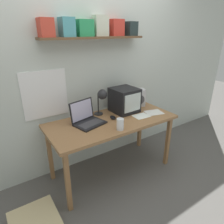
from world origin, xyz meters
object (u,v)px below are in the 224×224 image
at_px(desk_lamp, 102,97).
at_px(floor_cushion, 35,223).
at_px(open_notebook, 141,116).
at_px(juice_glass, 120,125).
at_px(computer_mouse, 113,117).
at_px(crt_monitor, 124,100).
at_px(laptop, 86,118).
at_px(corner_desk, 112,125).
at_px(space_heater, 138,98).
at_px(printed_handout, 154,112).

bearing_deg(desk_lamp, floor_cushion, -173.60).
bearing_deg(floor_cushion, open_notebook, 7.25).
xyz_separation_m(juice_glass, computer_mouse, (0.09, 0.28, -0.04)).
bearing_deg(floor_cushion, juice_glass, 1.81).
distance_m(crt_monitor, desk_lamp, 0.33).
relative_size(desk_lamp, computer_mouse, 2.94).
bearing_deg(laptop, corner_desk, -31.18).
xyz_separation_m(laptop, open_notebook, (0.65, -0.20, -0.06)).
bearing_deg(corner_desk, floor_cushion, -164.64).
bearing_deg(corner_desk, laptop, 163.07).
relative_size(corner_desk, juice_glass, 12.03).
bearing_deg(space_heater, open_notebook, -106.11).
relative_size(corner_desk, crt_monitor, 4.54).
bearing_deg(juice_glass, corner_desk, 75.61).
height_order(corner_desk, crt_monitor, crt_monitor).
relative_size(crt_monitor, printed_handout, 1.32).
bearing_deg(computer_mouse, juice_glass, -108.41).
height_order(desk_lamp, printed_handout, desk_lamp).
xyz_separation_m(laptop, computer_mouse, (0.32, -0.07, -0.05)).
relative_size(open_notebook, floor_cushion, 0.48).
bearing_deg(laptop, open_notebook, -31.15).
xyz_separation_m(open_notebook, floor_cushion, (-1.42, -0.18, -0.68)).
xyz_separation_m(desk_lamp, floor_cushion, (-1.02, -0.46, -0.93)).
bearing_deg(juice_glass, computer_mouse, 71.59).
xyz_separation_m(juice_glass, printed_handout, (0.64, 0.15, -0.06)).
xyz_separation_m(corner_desk, juice_glass, (-0.07, -0.26, 0.12)).
height_order(corner_desk, computer_mouse, computer_mouse).
xyz_separation_m(desk_lamp, computer_mouse, (0.06, -0.15, -0.23)).
relative_size(printed_handout, open_notebook, 1.26).
height_order(desk_lamp, computer_mouse, desk_lamp).
height_order(laptop, juice_glass, laptop).
distance_m(corner_desk, printed_handout, 0.59).
xyz_separation_m(crt_monitor, printed_handout, (0.29, -0.25, -0.15)).
relative_size(desk_lamp, juice_glass, 2.64).
bearing_deg(floor_cushion, computer_mouse, 16.03).
relative_size(desk_lamp, open_notebook, 1.65).
bearing_deg(desk_lamp, space_heater, -15.62).
relative_size(crt_monitor, computer_mouse, 2.95).
bearing_deg(open_notebook, floor_cushion, -172.75).
relative_size(corner_desk, desk_lamp, 4.56).
relative_size(corner_desk, space_heater, 6.41).
bearing_deg(open_notebook, desk_lamp, 144.00).
relative_size(space_heater, printed_handout, 0.93).
relative_size(juice_glass, computer_mouse, 1.11).
bearing_deg(corner_desk, computer_mouse, 38.12).
relative_size(juice_glass, open_notebook, 0.63).
relative_size(juice_glass, floor_cushion, 0.30).
height_order(corner_desk, laptop, laptop).
distance_m(laptop, desk_lamp, 0.33).
bearing_deg(computer_mouse, laptop, 168.01).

